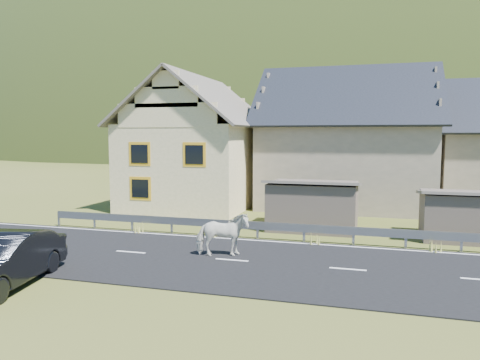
% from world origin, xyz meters
% --- Properties ---
extents(ground, '(160.00, 160.00, 0.00)m').
position_xyz_m(ground, '(0.00, 0.00, 0.00)').
color(ground, '#3A4714').
rests_on(ground, ground).
extents(road, '(60.00, 7.00, 0.04)m').
position_xyz_m(road, '(0.00, 0.00, 0.02)').
color(road, black).
rests_on(road, ground).
extents(lane_markings, '(60.00, 6.60, 0.01)m').
position_xyz_m(lane_markings, '(0.00, 0.00, 0.04)').
color(lane_markings, silver).
rests_on(lane_markings, road).
extents(guardrail, '(28.10, 0.09, 0.75)m').
position_xyz_m(guardrail, '(-0.00, 3.68, 0.56)').
color(guardrail, '#93969B').
rests_on(guardrail, ground).
extents(shed_left, '(4.30, 3.30, 2.40)m').
position_xyz_m(shed_left, '(-2.00, 6.50, 1.10)').
color(shed_left, '#6A5A4F').
rests_on(shed_left, ground).
extents(shed_right, '(3.80, 2.90, 2.20)m').
position_xyz_m(shed_right, '(4.50, 6.00, 1.00)').
color(shed_right, '#6A5A4F').
rests_on(shed_right, ground).
extents(house_cream, '(7.80, 9.80, 8.30)m').
position_xyz_m(house_cream, '(-10.00, 12.00, 4.36)').
color(house_cream, '#FFE5B0').
rests_on(house_cream, ground).
extents(house_stone_a, '(10.80, 9.80, 8.90)m').
position_xyz_m(house_stone_a, '(-1.00, 15.00, 4.63)').
color(house_stone_a, gray).
rests_on(house_stone_a, ground).
extents(mountain, '(440.00, 280.00, 260.00)m').
position_xyz_m(mountain, '(5.00, 180.00, -20.00)').
color(mountain, '#1C310F').
rests_on(mountain, ground).
extents(conifer_patch, '(76.00, 50.00, 28.00)m').
position_xyz_m(conifer_patch, '(-55.00, 110.00, 6.00)').
color(conifer_patch, black).
rests_on(conifer_patch, ground).
extents(horse, '(1.45, 2.08, 1.61)m').
position_xyz_m(horse, '(-4.50, 0.43, 0.84)').
color(horse, silver).
rests_on(horse, road).
extents(car, '(2.50, 4.96, 1.56)m').
position_xyz_m(car, '(-9.62, -4.52, 0.78)').
color(car, black).
rests_on(car, ground).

